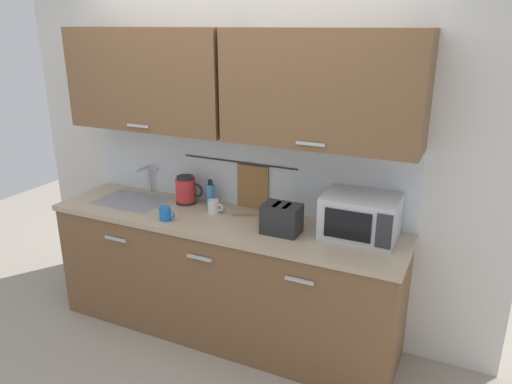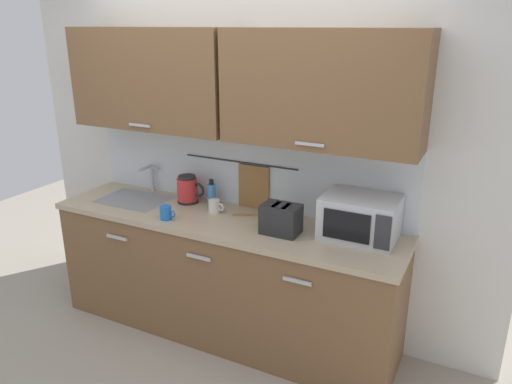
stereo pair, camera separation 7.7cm
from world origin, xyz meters
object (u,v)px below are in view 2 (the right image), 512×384
(microwave, at_px, (360,217))
(mug_near_sink, at_px, (166,213))
(mug_by_kettle, at_px, (215,206))
(wooden_spoon, at_px, (257,215))
(dish_soap_bottle, at_px, (212,194))
(electric_kettle, at_px, (188,189))
(toaster, at_px, (281,219))

(microwave, relative_size, mug_near_sink, 3.83)
(mug_by_kettle, distance_m, wooden_spoon, 0.31)
(dish_soap_bottle, bearing_deg, electric_kettle, -169.47)
(dish_soap_bottle, relative_size, toaster, 0.77)
(microwave, distance_m, mug_near_sink, 1.30)
(mug_near_sink, height_order, mug_by_kettle, same)
(electric_kettle, bearing_deg, mug_near_sink, -80.87)
(electric_kettle, relative_size, mug_near_sink, 1.89)
(microwave, distance_m, toaster, 0.49)
(dish_soap_bottle, bearing_deg, toaster, -19.99)
(dish_soap_bottle, xyz_separation_m, mug_near_sink, (-0.13, -0.38, -0.04))
(microwave, xyz_separation_m, mug_near_sink, (-1.26, -0.30, -0.09))
(mug_near_sink, xyz_separation_m, wooden_spoon, (0.53, 0.34, -0.04))
(microwave, distance_m, wooden_spoon, 0.75)
(microwave, distance_m, electric_kettle, 1.32)
(electric_kettle, distance_m, mug_near_sink, 0.36)
(mug_near_sink, distance_m, toaster, 0.81)
(wooden_spoon, bearing_deg, mug_by_kettle, -164.10)
(microwave, relative_size, electric_kettle, 2.03)
(toaster, relative_size, mug_by_kettle, 2.13)
(microwave, height_order, toaster, microwave)
(dish_soap_bottle, height_order, mug_by_kettle, dish_soap_bottle)
(toaster, bearing_deg, electric_kettle, 166.32)
(electric_kettle, distance_m, wooden_spoon, 0.59)
(toaster, bearing_deg, microwave, 18.39)
(microwave, relative_size, dish_soap_bottle, 2.35)
(mug_near_sink, bearing_deg, toaster, 10.20)
(microwave, height_order, mug_by_kettle, microwave)
(mug_near_sink, distance_m, wooden_spoon, 0.63)
(dish_soap_bottle, bearing_deg, microwave, -4.38)
(microwave, relative_size, toaster, 1.80)
(microwave, height_order, electric_kettle, microwave)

